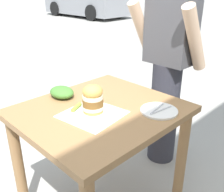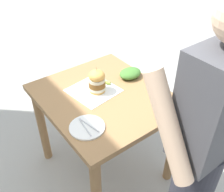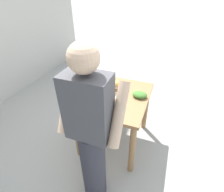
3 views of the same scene
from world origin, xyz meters
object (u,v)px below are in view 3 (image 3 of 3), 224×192
patio_table (115,105)px  pickle_spear (124,91)px  side_salad (140,95)px  diner_across_table (91,135)px  sandwich (116,87)px  side_plate_with_forks (87,100)px

patio_table → pickle_spear: (-0.09, -0.11, 0.16)m
pickle_spear → side_salad: 0.22m
diner_across_table → pickle_spear: bearing=-91.9°
sandwich → side_salad: sandwich is taller
sandwich → diner_across_table: size_ratio=0.12×
sandwich → diner_across_table: diner_across_table is taller
side_salad → pickle_spear: bearing=-12.5°
pickle_spear → side_salad: bearing=167.5°
side_plate_with_forks → side_salad: size_ratio=1.22×
side_plate_with_forks → diner_across_table: bearing=120.3°
patio_table → side_salad: 0.36m
sandwich → pickle_spear: (-0.10, -0.05, -0.07)m
side_plate_with_forks → side_salad: side_salad is taller
side_plate_with_forks → sandwich: bearing=-133.6°
diner_across_table → side_plate_with_forks: bearing=-59.7°
pickle_spear → side_plate_with_forks: 0.49m
pickle_spear → side_plate_with_forks: bearing=42.0°
sandwich → pickle_spear: sandwich is taller
pickle_spear → side_plate_with_forks: pickle_spear is taller
side_plate_with_forks → side_salad: 0.64m
patio_table → side_plate_with_forks: (0.28, 0.21, 0.15)m
patio_table → side_salad: (-0.30, -0.07, 0.18)m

